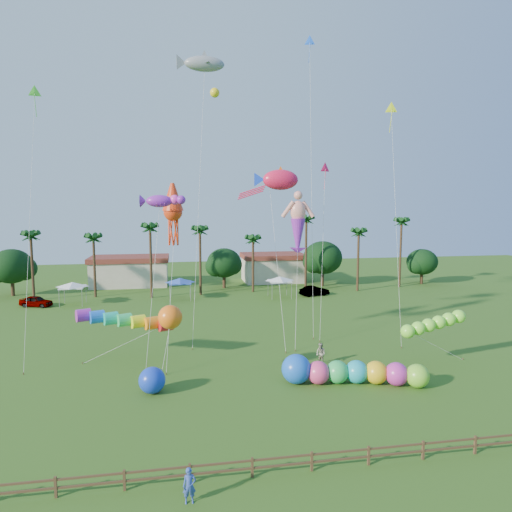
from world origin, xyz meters
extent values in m
plane|color=#285116|center=(0.00, 0.00, 0.00)|extent=(160.00, 160.00, 0.00)
cylinder|color=#3A2819|center=(-26.00, 40.00, 4.50)|extent=(0.36, 0.36, 9.00)
cylinder|color=#3A2819|center=(-18.00, 41.00, 4.25)|extent=(0.36, 0.36, 8.50)
cylinder|color=#3A2819|center=(-10.00, 39.00, 5.00)|extent=(0.36, 0.36, 10.00)
cylinder|color=#3A2819|center=(-3.00, 40.00, 4.75)|extent=(0.36, 0.36, 9.50)
cylinder|color=#3A2819|center=(5.00, 41.00, 4.00)|extent=(0.36, 0.36, 8.00)
cylinder|color=#3A2819|center=(13.00, 40.00, 5.50)|extent=(0.36, 0.36, 11.00)
cylinder|color=#3A2819|center=(21.00, 39.00, 4.50)|extent=(0.36, 0.36, 9.00)
cylinder|color=#3A2819|center=(29.00, 41.00, 5.25)|extent=(0.36, 0.36, 10.50)
sphere|color=#113814|center=(-30.00, 44.00, 4.34)|extent=(5.88, 5.88, 5.88)
sphere|color=#113814|center=(1.00, 45.00, 4.03)|extent=(5.46, 5.46, 5.46)
sphere|color=#113814|center=(17.00, 44.00, 4.65)|extent=(6.30, 6.30, 6.30)
sphere|color=#113814|center=(34.00, 43.00, 3.72)|extent=(5.04, 5.04, 5.04)
cube|color=beige|center=(-14.00, 50.00, 2.00)|extent=(12.00, 7.00, 4.00)
cube|color=beige|center=(10.00, 50.00, 2.00)|extent=(10.00, 7.00, 4.00)
pyramid|color=white|center=(-20.00, 36.00, 2.75)|extent=(3.00, 3.00, 0.60)
pyramid|color=blue|center=(-6.00, 37.00, 2.75)|extent=(3.00, 3.00, 0.60)
pyramid|color=white|center=(8.00, 36.00, 2.75)|extent=(3.00, 3.00, 0.60)
cube|color=brown|center=(-12.00, -6.00, 0.50)|extent=(0.12, 0.12, 1.00)
cube|color=brown|center=(-9.00, -6.00, 0.50)|extent=(0.12, 0.12, 1.00)
cube|color=brown|center=(-6.00, -6.00, 0.50)|extent=(0.12, 0.12, 1.00)
cube|color=brown|center=(-3.00, -6.00, 0.50)|extent=(0.12, 0.12, 1.00)
cube|color=brown|center=(0.00, -6.00, 0.50)|extent=(0.12, 0.12, 1.00)
cube|color=brown|center=(3.00, -6.00, 0.50)|extent=(0.12, 0.12, 1.00)
cube|color=brown|center=(6.00, -6.00, 0.50)|extent=(0.12, 0.12, 1.00)
cube|color=brown|center=(9.00, -6.00, 0.50)|extent=(0.12, 0.12, 1.00)
cube|color=brown|center=(0.00, -6.00, 0.85)|extent=(36.00, 0.08, 0.10)
cube|color=brown|center=(0.00, -6.00, 0.45)|extent=(36.00, 0.08, 0.10)
imported|color=#4C4C54|center=(-24.54, 35.77, 0.70)|extent=(4.45, 2.87, 1.41)
imported|color=#4C4C54|center=(13.31, 36.41, 0.71)|extent=(4.57, 2.54, 1.43)
imported|color=#2D48A0|center=(-6.06, -7.42, 0.81)|extent=(0.59, 0.39, 1.62)
imported|color=gray|center=(5.21, 8.61, 0.89)|extent=(1.02, 1.09, 1.78)
sphere|color=#ED3E7F|center=(3.72, 4.62, 0.85)|extent=(1.71, 1.71, 1.71)
sphere|color=#2DC059|center=(5.16, 4.51, 0.85)|extent=(1.71, 1.71, 1.71)
sphere|color=#1CA8C5|center=(6.57, 4.29, 0.85)|extent=(1.71, 1.71, 1.71)
sphere|color=yellow|center=(7.94, 3.90, 0.85)|extent=(1.71, 1.71, 1.71)
sphere|color=#C72FA6|center=(9.28, 3.36, 0.85)|extent=(1.71, 1.71, 1.71)
sphere|color=#7CD62F|center=(10.60, 2.76, 0.85)|extent=(1.71, 1.71, 1.71)
sphere|color=blue|center=(2.15, 5.02, 1.09)|extent=(2.65, 2.65, 2.18)
sphere|color=#1638CA|center=(-8.28, 5.04, 0.93)|extent=(1.86, 1.86, 1.86)
cylinder|color=red|center=(-9.44, 11.70, 3.14)|extent=(8.05, 2.76, 1.08)
cylinder|color=silver|center=(-10.87, 11.91, 1.57)|extent=(6.86, 0.45, 3.16)
cylinder|color=brown|center=(-14.30, 12.12, 0.08)|extent=(0.08, 0.08, 0.16)
ellipsoid|color=#83FB37|center=(11.82, 6.60, 3.02)|extent=(6.06, 1.32, 1.32)
cylinder|color=silver|center=(14.68, 7.07, 1.51)|extent=(5.74, 0.97, 3.05)
cylinder|color=brown|center=(17.54, 7.54, 0.08)|extent=(0.08, 0.08, 0.16)
sphere|color=orange|center=(-6.95, 5.65, 5.25)|extent=(2.26, 2.26, 1.71)
cylinder|color=silver|center=(-7.41, 5.37, 2.63)|extent=(0.96, 0.59, 5.26)
cylinder|color=brown|center=(-7.87, 5.09, 0.08)|extent=(0.08, 0.08, 0.16)
cylinder|color=silver|center=(4.58, 14.16, 5.55)|extent=(1.23, 3.92, 11.10)
cylinder|color=brown|center=(3.98, 12.21, 0.08)|extent=(0.08, 0.08, 0.16)
ellipsoid|color=#E41944|center=(3.80, 17.70, 15.62)|extent=(5.60, 3.04, 2.22)
cylinder|color=silver|center=(3.42, 14.77, 7.81)|extent=(0.79, 5.88, 15.63)
cylinder|color=brown|center=(3.04, 11.84, 0.08)|extent=(0.08, 0.08, 0.16)
ellipsoid|color=gray|center=(-3.29, 20.98, 27.17)|extent=(5.56, 2.64, 1.91)
cylinder|color=silver|center=(-4.23, 17.60, 13.59)|extent=(1.90, 6.79, 27.18)
cylinder|color=brown|center=(-5.17, 14.22, 0.08)|extent=(0.08, 0.08, 0.16)
cone|color=red|center=(-6.65, 13.41, 12.57)|extent=(2.33, 2.33, 5.12)
cylinder|color=silver|center=(-7.02, 10.93, 6.28)|extent=(0.77, 4.98, 12.57)
cylinder|color=brown|center=(-7.39, 8.45, 0.08)|extent=(0.08, 0.08, 0.16)
ellipsoid|color=purple|center=(-7.68, 11.01, 13.47)|extent=(3.87, 2.49, 1.41)
cylinder|color=silver|center=(-8.32, 9.29, 6.73)|extent=(1.30, 3.48, 13.48)
cylinder|color=brown|center=(-8.95, 7.56, 0.08)|extent=(0.08, 0.08, 0.16)
cone|color=#F31B5A|center=(8.40, 17.80, 16.80)|extent=(1.26, 0.63, 1.25)
cylinder|color=silver|center=(7.72, 16.17, 8.40)|extent=(1.38, 3.29, 16.81)
cylinder|color=brown|center=(7.05, 14.54, 0.08)|extent=(0.08, 0.08, 0.16)
cone|color=#D2F018|center=(13.89, 14.98, 22.23)|extent=(1.34, 0.58, 1.32)
cylinder|color=silver|center=(13.89, 13.18, 11.11)|extent=(0.03, 3.63, 22.23)
cylinder|color=brown|center=(13.89, 11.38, 0.08)|extent=(0.08, 0.08, 0.16)
cone|color=green|center=(-17.76, 15.14, 22.46)|extent=(1.21, 0.49, 1.19)
cylinder|color=silver|center=(-18.07, 12.76, 11.23)|extent=(0.63, 4.78, 22.47)
cylinder|color=brown|center=(-18.37, 10.38, 0.08)|extent=(0.08, 0.08, 0.16)
cone|color=blue|center=(7.34, 20.23, 29.69)|extent=(1.27, 0.58, 1.24)
cylinder|color=silver|center=(7.03, 17.87, 14.85)|extent=(0.65, 4.75, 29.70)
cylinder|color=brown|center=(6.72, 15.51, 0.08)|extent=(0.08, 0.08, 0.16)
camera|label=1|loc=(-6.43, -26.53, 13.16)|focal=32.00mm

